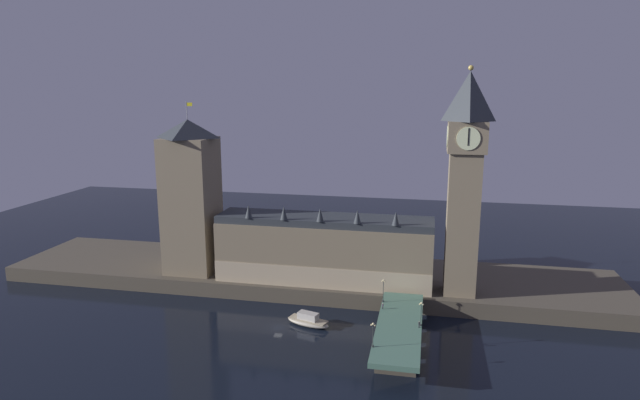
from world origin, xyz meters
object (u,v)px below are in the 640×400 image
(victoria_tower, at_px, (191,196))
(pedestrian_mid_walk, at_px, (419,324))
(street_lamp_mid, at_px, (421,311))
(street_lamp_near, at_px, (373,332))
(boat_upstream, at_px, (308,321))
(clock_tower, at_px, (465,177))
(street_lamp_far, at_px, (383,288))
(pedestrian_far_rail, at_px, (383,306))

(victoria_tower, xyz_separation_m, pedestrian_mid_walk, (81.55, -36.12, -24.81))
(pedestrian_mid_walk, relative_size, street_lamp_mid, 0.27)
(street_lamp_near, xyz_separation_m, boat_upstream, (-21.81, 22.94, -9.34))
(clock_tower, xyz_separation_m, street_lamp_far, (-23.06, -16.68, -31.87))
(pedestrian_mid_walk, bearing_deg, pedestrian_far_rail, 135.55)
(clock_tower, xyz_separation_m, pedestrian_far_rail, (-22.66, -22.06, -35.40))
(street_lamp_mid, bearing_deg, street_lamp_near, -128.01)
(victoria_tower, xyz_separation_m, street_lamp_near, (70.45, -49.69, -21.73))
(victoria_tower, distance_m, street_lamp_mid, 91.65)
(street_lamp_near, height_order, street_lamp_far, street_lamp_far)
(pedestrian_mid_walk, xyz_separation_m, street_lamp_near, (-11.11, -13.56, 3.08))
(victoria_tower, relative_size, street_lamp_mid, 8.76)
(victoria_tower, distance_m, pedestrian_mid_walk, 92.58)
(clock_tower, bearing_deg, street_lamp_near, -116.56)
(pedestrian_far_rail, distance_m, street_lamp_far, 6.45)
(victoria_tower, height_order, street_lamp_near, victoria_tower)
(street_lamp_near, bearing_deg, boat_upstream, 133.54)
(street_lamp_near, bearing_deg, street_lamp_far, 90.00)
(victoria_tower, relative_size, street_lamp_far, 8.44)
(clock_tower, xyz_separation_m, street_lamp_mid, (-11.55, -31.40, -32.03))
(street_lamp_far, bearing_deg, street_lamp_mid, -51.99)
(street_lamp_near, bearing_deg, victoria_tower, 144.81)
(street_lamp_near, distance_m, boat_upstream, 33.00)
(clock_tower, bearing_deg, pedestrian_mid_walk, -110.15)
(clock_tower, distance_m, boat_upstream, 65.44)
(street_lamp_far, bearing_deg, street_lamp_near, -90.00)
(victoria_tower, xyz_separation_m, street_lamp_far, (70.45, -20.25, -21.32))
(boat_upstream, bearing_deg, pedestrian_far_rail, 2.88)
(street_lamp_mid, bearing_deg, pedestrian_mid_walk, -109.05)
(clock_tower, relative_size, street_lamp_far, 10.00)
(clock_tower, bearing_deg, victoria_tower, 177.82)
(clock_tower, relative_size, victoria_tower, 1.19)
(pedestrian_far_rail, xyz_separation_m, boat_upstream, (-22.21, -1.12, -6.22))
(street_lamp_far, bearing_deg, pedestrian_mid_walk, -55.03)
(victoria_tower, bearing_deg, pedestrian_far_rail, -19.88)
(pedestrian_far_rail, bearing_deg, street_lamp_near, -90.95)
(street_lamp_far, bearing_deg, boat_upstream, -163.41)
(victoria_tower, height_order, boat_upstream, victoria_tower)
(clock_tower, bearing_deg, street_lamp_mid, -110.19)
(victoria_tower, distance_m, boat_upstream, 63.61)
(clock_tower, relative_size, boat_upstream, 4.98)
(pedestrian_far_rail, xyz_separation_m, street_lamp_far, (-0.40, 5.38, 3.53))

